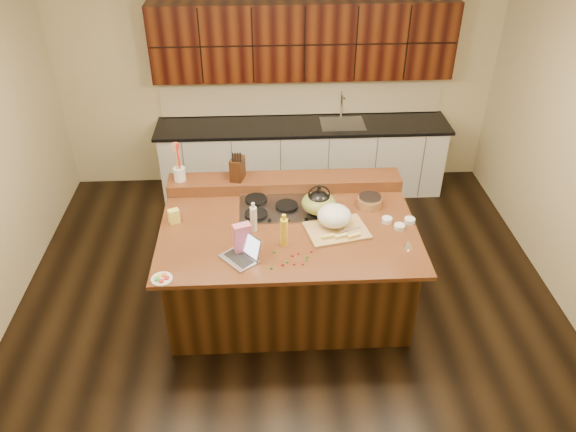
{
  "coord_description": "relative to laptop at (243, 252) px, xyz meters",
  "views": [
    {
      "loc": [
        -0.22,
        -4.29,
        3.96
      ],
      "look_at": [
        0.0,
        0.05,
        1.0
      ],
      "focal_mm": 35.0,
      "sensor_mm": 36.0,
      "label": 1
    }
  ],
  "objects": [
    {
      "name": "island",
      "position": [
        0.41,
        0.45,
        -0.52
      ],
      "size": [
        2.4,
        1.6,
        0.92
      ],
      "color": "black",
      "rests_on": "ground"
    },
    {
      "name": "green_bowl",
      "position": [
        0.71,
        0.62,
        0.08
      ],
      "size": [
        0.37,
        0.37,
        0.18
      ],
      "primitive_type": "ellipsoid",
      "rotation": [
        0.0,
        0.0,
        0.11
      ],
      "color": "olive",
      "rests_on": "cooktop"
    },
    {
      "name": "gumdrop_4",
      "position": [
        0.51,
        -0.13,
        -0.05
      ],
      "size": [
        0.02,
        0.02,
        0.02
      ],
      "primitive_type": "ellipsoid",
      "color": "red",
      "rests_on": "island"
    },
    {
      "name": "room",
      "position": [
        0.41,
        0.45,
        0.37
      ],
      "size": [
        5.52,
        5.02,
        2.72
      ],
      "color": "black",
      "rests_on": "ground"
    },
    {
      "name": "strainer_bowl",
      "position": [
        1.24,
        0.75,
        -0.01
      ],
      "size": [
        0.27,
        0.27,
        0.09
      ],
      "primitive_type": "cylinder",
      "rotation": [
        0.0,
        0.0,
        0.15
      ],
      "color": "#996B3F",
      "rests_on": "island"
    },
    {
      "name": "gumdrop_6",
      "position": [
        0.44,
        -0.13,
        -0.05
      ],
      "size": [
        0.02,
        0.02,
        0.02
      ],
      "primitive_type": "ellipsoid",
      "color": "red",
      "rests_on": "island"
    },
    {
      "name": "gumdrop_8",
      "position": [
        0.6,
        0.04,
        -0.05
      ],
      "size": [
        0.02,
        0.02,
        0.02
      ],
      "primitive_type": "ellipsoid",
      "color": "red",
      "rests_on": "island"
    },
    {
      "name": "ramekin_a",
      "position": [
        1.45,
        0.35,
        -0.04
      ],
      "size": [
        0.13,
        0.13,
        0.04
      ],
      "primitive_type": "cylinder",
      "rotation": [
        0.0,
        0.0,
        -0.37
      ],
      "color": "white",
      "rests_on": "island"
    },
    {
      "name": "pink_bag",
      "position": [
        -0.0,
        0.08,
        0.08
      ],
      "size": [
        0.17,
        0.13,
        0.28
      ],
      "primitive_type": "cube",
      "rotation": [
        0.0,
        0.0,
        0.33
      ],
      "color": "#D46388",
      "rests_on": "island"
    },
    {
      "name": "candy_plate",
      "position": [
        -0.67,
        -0.26,
        -0.05
      ],
      "size": [
        0.22,
        0.22,
        0.01
      ],
      "primitive_type": "cylinder",
      "rotation": [
        0.0,
        0.0,
        0.29
      ],
      "color": "white",
      "rests_on": "island"
    },
    {
      "name": "gumdrop_10",
      "position": [
        0.43,
        -0.01,
        -0.05
      ],
      "size": [
        0.02,
        0.02,
        0.02
      ],
      "primitive_type": "ellipsoid",
      "color": "red",
      "rests_on": "island"
    },
    {
      "name": "kitchen_timer",
      "position": [
        1.46,
        0.07,
        -0.02
      ],
      "size": [
        0.1,
        0.1,
        0.07
      ],
      "primitive_type": "cone",
      "rotation": [
        0.0,
        0.0,
        0.27
      ],
      "color": "silver",
      "rests_on": "island"
    },
    {
      "name": "kettle",
      "position": [
        0.71,
        0.62,
        0.09
      ],
      "size": [
        0.24,
        0.24,
        0.22
      ],
      "primitive_type": "ellipsoid",
      "rotation": [
        0.0,
        0.0,
        -0.01
      ],
      "color": "black",
      "rests_on": "cooktop"
    },
    {
      "name": "gumdrop_3",
      "position": [
        0.24,
        -0.17,
        -0.05
      ],
      "size": [
        0.02,
        0.02,
        0.02
      ],
      "primitive_type": "ellipsoid",
      "color": "#198C26",
      "rests_on": "island"
    },
    {
      "name": "gumdrop_9",
      "position": [
        0.27,
        0.05,
        -0.05
      ],
      "size": [
        0.02,
        0.02,
        0.02
      ],
      "primitive_type": "ellipsoid",
      "color": "#198C26",
      "rests_on": "island"
    },
    {
      "name": "wooden_tray",
      "position": [
        0.84,
        0.4,
        0.04
      ],
      "size": [
        0.62,
        0.51,
        0.22
      ],
      "rotation": [
        0.0,
        0.0,
        0.22
      ],
      "color": "tan",
      "rests_on": "island"
    },
    {
      "name": "ramekin_c",
      "position": [
        1.35,
        0.47,
        -0.04
      ],
      "size": [
        0.12,
        0.12,
        0.04
      ],
      "primitive_type": "cylinder",
      "rotation": [
        0.0,
        0.0,
        0.2
      ],
      "color": "white",
      "rests_on": "island"
    },
    {
      "name": "gumdrop_0",
      "position": [
        0.48,
        0.01,
        -0.05
      ],
      "size": [
        0.02,
        0.02,
        0.02
      ],
      "primitive_type": "ellipsoid",
      "color": "red",
      "rests_on": "island"
    },
    {
      "name": "knife_block",
      "position": [
        -0.07,
        1.15,
        0.18
      ],
      "size": [
        0.16,
        0.21,
        0.23
      ],
      "primitive_type": "cube",
      "rotation": [
        0.0,
        0.0,
        -0.27
      ],
      "color": "black",
      "rests_on": "back_ledge"
    },
    {
      "name": "gumdrop_1",
      "position": [
        0.38,
        -0.1,
        -0.05
      ],
      "size": [
        0.02,
        0.02,
        0.02
      ],
      "primitive_type": "ellipsoid",
      "color": "#198C26",
      "rests_on": "island"
    },
    {
      "name": "vinegar_bottle",
      "position": [
        0.09,
        0.4,
        0.07
      ],
      "size": [
        0.06,
        0.06,
        0.25
      ],
      "primitive_type": "cylinder",
      "rotation": [
        0.0,
        0.0,
        0.01
      ],
      "color": "silver",
      "rests_on": "island"
    },
    {
      "name": "cooktop",
      "position": [
        0.41,
        0.75,
        -0.04
      ],
      "size": [
        0.92,
        0.52,
        0.05
      ],
      "color": "gray",
      "rests_on": "island"
    },
    {
      "name": "gumdrop_2",
      "position": [
        0.34,
        -0.13,
        -0.05
      ],
      "size": [
        0.02,
        0.02,
        0.02
      ],
      "primitive_type": "ellipsoid",
      "color": "red",
      "rests_on": "island"
    },
    {
      "name": "ramekin_b",
      "position": [
        1.56,
        0.45,
        -0.04
      ],
      "size": [
        0.11,
        0.11,
        0.04
      ],
      "primitive_type": "cylinder",
      "rotation": [
        0.0,
        0.0,
        0.1
      ],
      "color": "white",
      "rests_on": "island"
    },
    {
      "name": "back_counter",
      "position": [
        0.72,
        2.67,
        0.0
      ],
      "size": [
        3.7,
        0.66,
        2.4
      ],
      "color": "silver",
      "rests_on": "ground"
    },
    {
      "name": "package_box",
      "position": [
        -0.66,
        0.56,
        0.01
      ],
      "size": [
        0.12,
        0.1,
        0.14
      ],
      "primitive_type": "cube",
      "rotation": [
        0.0,
        0.0,
        0.42
      ],
      "color": "#F1E555",
      "rests_on": "island"
    },
    {
      "name": "gumdrop_5",
      "position": [
        0.55,
        -0.08,
        -0.05
      ],
      "size": [
        0.02,
        0.02,
        0.02
      ],
      "primitive_type": "ellipsoid",
      "color": "#198C26",
      "rests_on": "island"
    },
    {
      "name": "laptop",
      "position": [
        0.0,
        0.0,
        0.0
      ],
      "size": [
        0.39,
        0.4,
        0.22
      ],
      "rotation": [
        0.0,
        0.0,
        -0.88
      ],
      "color": "#B7B7BC",
      "rests_on": "island"
    },
    {
      "name": "gumdrop_7",
      "position": [
        0.55,
        -0.03,
        -0.05
      ],
      "size": [
        0.02,
        0.02,
        0.02
      ],
      "primitive_type": "ellipsoid",
      "color": "#198C26",
      "rests_on": "island"
    },
    {
      "name": "utensil_crock",
      "position": [
        -0.66,
        1.15,
        0.13
      ],
      "size": [
        0.14,
        0.14,
        0.14
      ],
      "primitive_type": "cylinder",
      "rotation": [
        0.0,
        0.0,
        0.23
      ],
      "color": "white",
      "rests_on": "back_ledge"
    },
    {
      "name": "oil_bottle",
      "position": [
        0.36,
        0.16,
        0.08
      ],
      "size": [
        0.09,
        0.09,
        0.27
      ],
      "primitive_type": "cylinder",
      "rotation": [
        0.0,
        0.0,
        0.3
      ],
      "color": "yellow",
      "rests_on": "island"
    },
    {
      "name": "back_ledge",
      "position": [
        0.41,
        1.15,
        0.0
      ],
      "size": [
        2.4,
        0.3,
        0.12
      ],
      "primitive_type": "cube",
      "color": "black",
      "rests_on": "island"
    }
  ]
}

